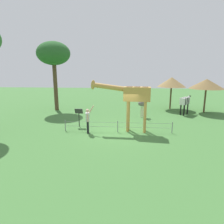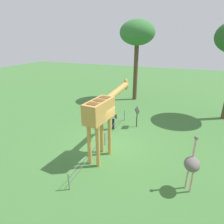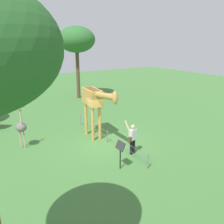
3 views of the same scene
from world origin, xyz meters
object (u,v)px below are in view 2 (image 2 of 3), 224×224
Objects in this scene: tree_northeast at (137,34)px; info_sign at (137,113)px; visitor at (112,116)px; ostrich at (192,164)px; giraffe at (103,111)px.

info_sign is (-5.78, -1.65, -4.76)m from tree_northeast.
tree_northeast reaches higher than info_sign.
info_sign is at bearing -56.53° from visitor.
ostrich is 0.33× the size of tree_northeast.
giraffe reaches higher than visitor.
ostrich is at bearing -104.43° from giraffe.
visitor is at bearing 12.90° from giraffe.
tree_northeast is (6.68, 0.27, 4.81)m from visitor.
giraffe is 4.01m from info_sign.
giraffe is 0.58× the size of tree_northeast.
visitor is at bearing 123.47° from info_sign.
ostrich is at bearing -155.25° from tree_northeast.
ostrich reaches higher than info_sign.
ostrich is 5.68m from info_sign.
ostrich is at bearing -145.89° from info_sign.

